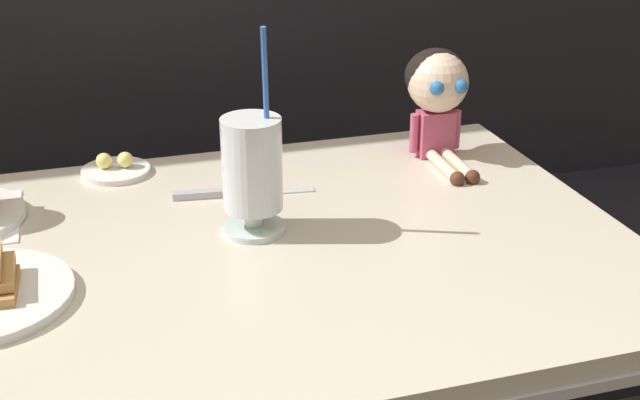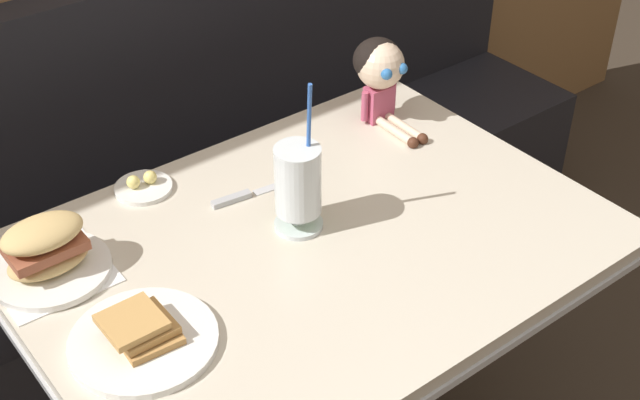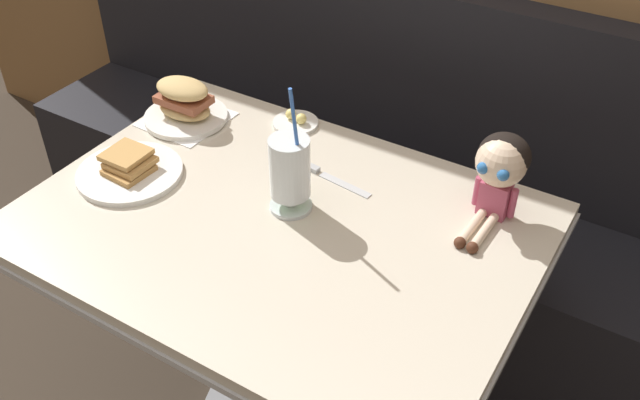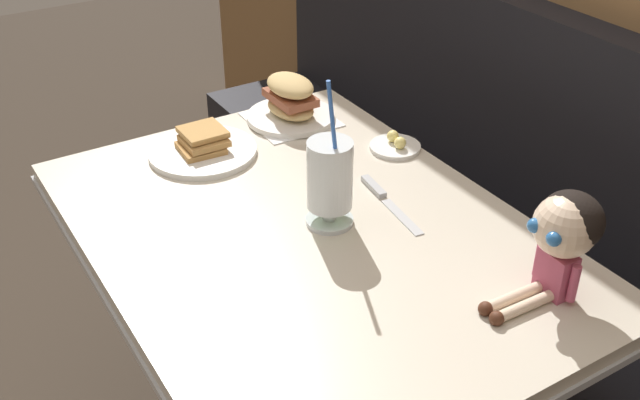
{
  "view_description": "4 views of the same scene",
  "coord_description": "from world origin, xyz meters",
  "px_view_note": "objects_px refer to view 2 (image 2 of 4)",
  "views": [
    {
      "loc": [
        -0.26,
        -0.95,
        1.33
      ],
      "look_at": [
        0.09,
        0.19,
        0.79
      ],
      "focal_mm": 49.53,
      "sensor_mm": 36.0,
      "label": 1
    },
    {
      "loc": [
        -0.79,
        -0.86,
        1.79
      ],
      "look_at": [
        0.03,
        0.2,
        0.81
      ],
      "focal_mm": 49.02,
      "sensor_mm": 36.0,
      "label": 2
    },
    {
      "loc": [
        0.7,
        -0.79,
        1.74
      ],
      "look_at": [
        0.07,
        0.23,
        0.79
      ],
      "focal_mm": 39.74,
      "sensor_mm": 36.0,
      "label": 3
    },
    {
      "loc": [
        1.07,
        -0.46,
        1.59
      ],
      "look_at": [
        0.02,
        0.19,
        0.82
      ],
      "focal_mm": 43.03,
      "sensor_mm": 36.0,
      "label": 4
    }
  ],
  "objects_px": {
    "seated_doll": "(380,69)",
    "butter_saucer": "(143,186)",
    "toast_plate": "(143,337)",
    "butter_knife": "(246,195)",
    "sandwich_plate": "(47,254)",
    "milkshake_glass": "(300,184)"
  },
  "relations": [
    {
      "from": "toast_plate",
      "to": "milkshake_glass",
      "type": "distance_m",
      "value": 0.42
    },
    {
      "from": "butter_knife",
      "to": "milkshake_glass",
      "type": "bearing_deg",
      "value": -78.44
    },
    {
      "from": "toast_plate",
      "to": "milkshake_glass",
      "type": "xyz_separation_m",
      "value": [
        0.4,
        0.1,
        0.08
      ]
    },
    {
      "from": "butter_knife",
      "to": "seated_doll",
      "type": "height_order",
      "value": "seated_doll"
    },
    {
      "from": "seated_doll",
      "to": "sandwich_plate",
      "type": "bearing_deg",
      "value": -176.53
    },
    {
      "from": "seated_doll",
      "to": "butter_saucer",
      "type": "bearing_deg",
      "value": 171.9
    },
    {
      "from": "butter_saucer",
      "to": "toast_plate",
      "type": "bearing_deg",
      "value": -118.48
    },
    {
      "from": "butter_saucer",
      "to": "butter_knife",
      "type": "xyz_separation_m",
      "value": [
        0.15,
        -0.15,
        -0.0
      ]
    },
    {
      "from": "sandwich_plate",
      "to": "butter_saucer",
      "type": "height_order",
      "value": "sandwich_plate"
    },
    {
      "from": "milkshake_glass",
      "to": "butter_saucer",
      "type": "relative_size",
      "value": 2.63
    },
    {
      "from": "milkshake_glass",
      "to": "sandwich_plate",
      "type": "xyz_separation_m",
      "value": [
        -0.44,
        0.16,
        -0.05
      ]
    },
    {
      "from": "toast_plate",
      "to": "seated_doll",
      "type": "height_order",
      "value": "seated_doll"
    },
    {
      "from": "toast_plate",
      "to": "sandwich_plate",
      "type": "xyz_separation_m",
      "value": [
        -0.05,
        0.26,
        0.03
      ]
    },
    {
      "from": "butter_saucer",
      "to": "milkshake_glass",
      "type": "bearing_deg",
      "value": -58.13
    },
    {
      "from": "butter_knife",
      "to": "seated_doll",
      "type": "bearing_deg",
      "value": 9.56
    },
    {
      "from": "sandwich_plate",
      "to": "milkshake_glass",
      "type": "bearing_deg",
      "value": -20.33
    },
    {
      "from": "milkshake_glass",
      "to": "butter_saucer",
      "type": "distance_m",
      "value": 0.36
    },
    {
      "from": "toast_plate",
      "to": "seated_doll",
      "type": "relative_size",
      "value": 1.14
    },
    {
      "from": "toast_plate",
      "to": "sandwich_plate",
      "type": "bearing_deg",
      "value": 100.21
    },
    {
      "from": "butter_saucer",
      "to": "butter_knife",
      "type": "bearing_deg",
      "value": -44.39
    },
    {
      "from": "butter_saucer",
      "to": "butter_knife",
      "type": "relative_size",
      "value": 0.51
    },
    {
      "from": "butter_saucer",
      "to": "seated_doll",
      "type": "relative_size",
      "value": 0.55
    }
  ]
}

